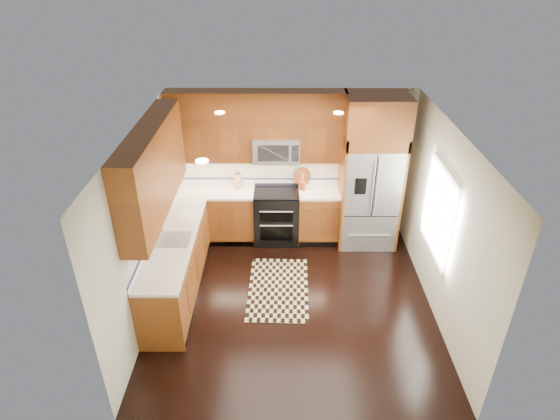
{
  "coord_description": "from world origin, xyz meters",
  "views": [
    {
      "loc": [
        -0.16,
        -5.3,
        4.59
      ],
      "look_at": [
        -0.19,
        0.6,
        1.19
      ],
      "focal_mm": 30.0,
      "sensor_mm": 36.0,
      "label": 1
    }
  ],
  "objects_px": {
    "refrigerator": "(371,173)",
    "rug": "(278,288)",
    "utensil_crock": "(303,184)",
    "knife_block": "(238,181)",
    "range": "(277,216)"
  },
  "relations": [
    {
      "from": "knife_block",
      "to": "utensil_crock",
      "type": "xyz_separation_m",
      "value": [
        1.1,
        -0.09,
        -0.01
      ]
    },
    {
      "from": "refrigerator",
      "to": "rug",
      "type": "relative_size",
      "value": 1.74
    },
    {
      "from": "refrigerator",
      "to": "knife_block",
      "type": "relative_size",
      "value": 8.98
    },
    {
      "from": "range",
      "to": "utensil_crock",
      "type": "relative_size",
      "value": 3.12
    },
    {
      "from": "utensil_crock",
      "to": "refrigerator",
      "type": "bearing_deg",
      "value": -5.55
    },
    {
      "from": "rug",
      "to": "utensil_crock",
      "type": "distance_m",
      "value": 1.84
    },
    {
      "from": "refrigerator",
      "to": "range",
      "type": "bearing_deg",
      "value": 178.6
    },
    {
      "from": "refrigerator",
      "to": "rug",
      "type": "bearing_deg",
      "value": -138.01
    },
    {
      "from": "range",
      "to": "utensil_crock",
      "type": "xyz_separation_m",
      "value": [
        0.44,
        0.07,
        0.57
      ]
    },
    {
      "from": "range",
      "to": "rug",
      "type": "bearing_deg",
      "value": -88.35
    },
    {
      "from": "refrigerator",
      "to": "rug",
      "type": "height_order",
      "value": "refrigerator"
    },
    {
      "from": "utensil_crock",
      "to": "rug",
      "type": "bearing_deg",
      "value": -105.25
    },
    {
      "from": "rug",
      "to": "knife_block",
      "type": "bearing_deg",
      "value": 115.51
    },
    {
      "from": "rug",
      "to": "knife_block",
      "type": "relative_size",
      "value": 5.17
    },
    {
      "from": "refrigerator",
      "to": "knife_block",
      "type": "distance_m",
      "value": 2.23
    }
  ]
}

